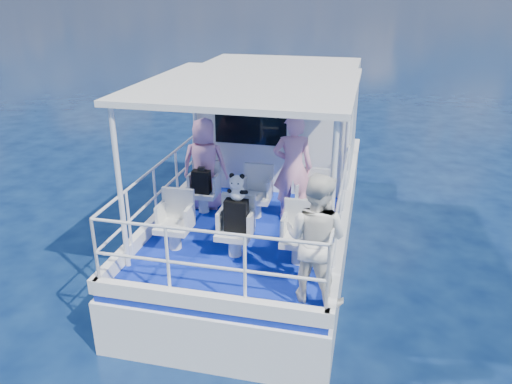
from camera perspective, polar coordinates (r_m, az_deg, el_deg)
ground at (r=8.51m, az=-0.32°, el=-8.87°), size 2000.00×2000.00×0.00m
hull at (r=9.36m, az=1.10°, el=-5.74°), size 3.00×7.00×1.60m
deck at (r=8.98m, az=1.14°, el=-0.97°), size 2.90×6.90×0.10m
cabin at (r=9.82m, az=2.79°, el=8.18°), size 2.85×2.00×2.20m
canopy at (r=7.18m, az=-0.76°, el=12.15°), size 3.00×3.20×0.08m
canopy_posts at (r=7.43m, az=-0.80°, el=3.40°), size 2.77×2.97×2.20m
railings at (r=7.36m, az=-1.39°, el=-1.83°), size 2.84×3.59×1.00m
seat_port_fwd at (r=8.40m, az=-6.00°, el=-1.04°), size 0.48×0.46×0.38m
seat_center_fwd at (r=8.17m, az=-0.02°, el=-1.62°), size 0.48×0.46×0.38m
seat_stbd_fwd at (r=8.03m, az=6.25°, el=-2.21°), size 0.48×0.46×0.38m
seat_port_aft at (r=7.31m, az=-9.27°, el=-5.02°), size 0.48×0.46×0.38m
seat_center_aft at (r=7.04m, az=-2.43°, el=-5.85°), size 0.48×0.46×0.38m
seat_stbd_aft at (r=6.88m, az=4.86°, el=-6.65°), size 0.48×0.46×0.38m
passenger_port_fwd at (r=8.36m, az=-5.89°, el=3.17°), size 0.63×0.48×1.56m
passenger_stbd_fwd at (r=7.91m, az=4.23°, el=2.77°), size 0.69×0.51×1.73m
passenger_stbd_aft at (r=5.87m, az=6.82°, el=-5.34°), size 0.93×0.82×1.62m
backpack_port at (r=8.18m, az=-6.26°, el=1.17°), size 0.29×0.16×0.38m
backpack_center at (r=6.84m, az=-2.27°, el=-2.77°), size 0.31×0.18×0.47m
compact_camera at (r=8.11m, az=-6.27°, el=2.65°), size 0.11×0.06×0.06m
panda at (r=6.69m, az=-2.18°, el=0.58°), size 0.24×0.20×0.37m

